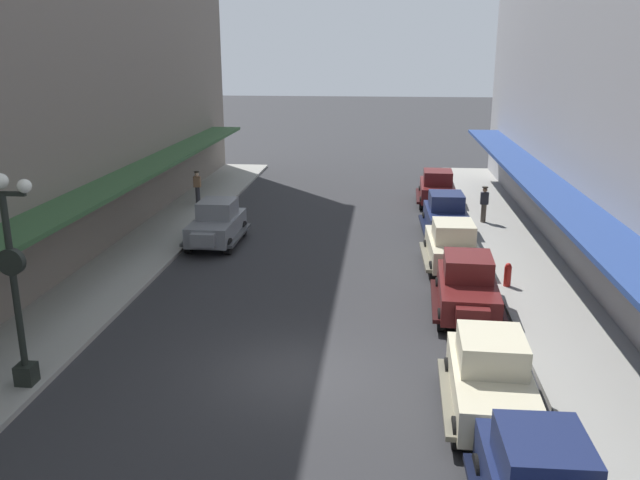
% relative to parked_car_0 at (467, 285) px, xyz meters
% --- Properties ---
extents(ground_plane, '(200.00, 200.00, 0.00)m').
position_rel_parked_car_0_xyz_m(ground_plane, '(-4.72, -4.40, -0.94)').
color(ground_plane, '#2D2D30').
extents(sidewalk_left, '(3.00, 60.00, 0.15)m').
position_rel_parked_car_0_xyz_m(sidewalk_left, '(-12.22, -4.40, -0.87)').
color(sidewalk_left, '#99968E').
rests_on(sidewalk_left, ground).
extents(sidewalk_right, '(3.00, 60.00, 0.15)m').
position_rel_parked_car_0_xyz_m(sidewalk_right, '(2.78, -4.40, -0.87)').
color(sidewalk_right, '#99968E').
rests_on(sidewalk_right, ground).
extents(parked_car_0, '(2.29, 4.31, 1.84)m').
position_rel_parked_car_0_xyz_m(parked_car_0, '(0.00, 0.00, 0.00)').
color(parked_car_0, '#591919').
rests_on(parked_car_0, ground).
extents(parked_car_1, '(2.24, 4.30, 1.84)m').
position_rel_parked_car_0_xyz_m(parked_car_1, '(0.15, 15.16, 0.00)').
color(parked_car_1, '#591919').
rests_on(parked_car_1, ground).
extents(parked_car_2, '(2.21, 4.29, 1.84)m').
position_rel_parked_car_0_xyz_m(parked_car_2, '(-0.06, 4.48, 0.00)').
color(parked_car_2, beige).
rests_on(parked_car_2, ground).
extents(parked_car_3, '(2.23, 4.29, 1.84)m').
position_rel_parked_car_0_xyz_m(parked_car_3, '(-0.16, -5.96, 0.00)').
color(parked_car_3, beige).
rests_on(parked_car_3, ground).
extents(parked_car_5, '(2.22, 4.29, 1.84)m').
position_rel_parked_car_0_xyz_m(parked_car_5, '(0.12, 9.13, 0.00)').
color(parked_car_5, '#19234C').
rests_on(parked_car_5, ground).
extents(parked_car_6, '(2.17, 4.27, 1.84)m').
position_rel_parked_car_0_xyz_m(parked_car_6, '(-9.57, 6.75, 0.00)').
color(parked_car_6, slate).
rests_on(parked_car_6, ground).
extents(lamp_post_with_clock, '(1.42, 0.44, 5.16)m').
position_rel_parked_car_0_xyz_m(lamp_post_with_clock, '(-11.12, -5.85, 2.04)').
color(lamp_post_with_clock, black).
rests_on(lamp_post_with_clock, sidewalk_left).
extents(fire_hydrant, '(0.24, 0.24, 0.82)m').
position_rel_parked_car_0_xyz_m(fire_hydrant, '(1.63, 2.28, -0.38)').
color(fire_hydrant, '#B21E19').
rests_on(fire_hydrant, sidewalk_right).
extents(pedestrian_0, '(0.36, 0.28, 1.67)m').
position_rel_parked_car_0_xyz_m(pedestrian_0, '(-12.31, 13.57, 0.07)').
color(pedestrian_0, '#2D2D33').
rests_on(pedestrian_0, sidewalk_left).
extents(pedestrian_1, '(0.36, 0.28, 1.67)m').
position_rel_parked_car_0_xyz_m(pedestrian_1, '(2.01, 11.02, 0.07)').
color(pedestrian_1, '#4C4238').
rests_on(pedestrian_1, sidewalk_right).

